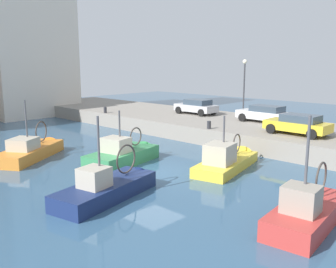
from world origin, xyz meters
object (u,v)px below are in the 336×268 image
(fishing_boat_navy, at_px, (112,193))
(mooring_bollard_north, at_px, (105,110))
(fishing_boat_red, at_px, (310,219))
(quay_streetlamp, at_px, (244,79))
(fishing_boat_green, at_px, (126,160))
(parked_car_white, at_px, (265,114))
(fishing_boat_orange, at_px, (33,155))
(mooring_bollard_mid, at_px, (209,125))
(parked_car_silver, at_px, (196,106))
(fishing_boat_yellow, at_px, (229,164))
(parked_car_yellow, at_px, (298,124))

(fishing_boat_navy, distance_m, mooring_bollard_north, 18.80)
(fishing_boat_red, relative_size, quay_streetlamp, 1.18)
(fishing_boat_green, relative_size, parked_car_white, 1.34)
(fishing_boat_orange, relative_size, mooring_bollard_north, 10.96)
(mooring_bollard_mid, distance_m, mooring_bollard_north, 12.00)
(parked_car_silver, xyz_separation_m, quay_streetlamp, (0.43, -4.61, 2.56))
(fishing_boat_navy, relative_size, mooring_bollard_mid, 11.13)
(fishing_boat_yellow, xyz_separation_m, parked_car_silver, (8.95, 9.73, 1.71))
(fishing_boat_green, height_order, fishing_boat_navy, fishing_boat_navy)
(mooring_bollard_north, xyz_separation_m, quay_streetlamp, (5.65, -11.17, 2.98))
(parked_car_silver, height_order, quay_streetlamp, quay_streetlamp)
(mooring_bollard_mid, bearing_deg, quay_streetlamp, 8.36)
(parked_car_white, distance_m, mooring_bollard_north, 14.40)
(fishing_boat_navy, distance_m, mooring_bollard_mid, 11.59)
(fishing_boat_navy, xyz_separation_m, mooring_bollard_mid, (11.07, 3.13, 1.37))
(parked_car_yellow, distance_m, parked_car_silver, 11.29)
(fishing_boat_green, xyz_separation_m, mooring_bollard_mid, (6.91, -0.81, 1.35))
(parked_car_white, height_order, quay_streetlamp, quay_streetlamp)
(fishing_boat_navy, distance_m, parked_car_yellow, 13.65)
(fishing_boat_orange, bearing_deg, parked_car_white, -25.15)
(mooring_bollard_north, bearing_deg, mooring_bollard_mid, -90.00)
(fishing_boat_green, distance_m, fishing_boat_navy, 5.73)
(fishing_boat_navy, xyz_separation_m, quay_streetlamp, (16.72, 3.96, 4.35))
(fishing_boat_red, relative_size, parked_car_silver, 1.45)
(fishing_boat_red, distance_m, fishing_boat_orange, 16.70)
(fishing_boat_red, xyz_separation_m, fishing_boat_orange, (-2.50, 16.51, -0.01))
(fishing_boat_navy, bearing_deg, fishing_boat_orange, 84.41)
(fishing_boat_navy, distance_m, parked_car_silver, 18.49)
(fishing_boat_orange, height_order, mooring_bollard_mid, fishing_boat_orange)
(fishing_boat_green, height_order, parked_car_silver, fishing_boat_green)
(fishing_boat_red, bearing_deg, mooring_bollard_north, 71.24)
(fishing_boat_yellow, distance_m, parked_car_yellow, 6.35)
(fishing_boat_yellow, bearing_deg, mooring_bollard_north, 77.08)
(fishing_boat_red, distance_m, mooring_bollard_north, 23.94)
(parked_car_yellow, relative_size, mooring_bollard_north, 7.40)
(mooring_bollard_mid, xyz_separation_m, quay_streetlamp, (5.65, 0.83, 2.98))
(fishing_boat_orange, relative_size, parked_car_white, 1.40)
(parked_car_yellow, distance_m, parked_car_white, 5.07)
(fishing_boat_navy, height_order, quay_streetlamp, quay_streetlamp)
(fishing_boat_green, distance_m, parked_car_silver, 13.10)
(parked_car_silver, distance_m, mooring_bollard_north, 8.39)
(fishing_boat_red, xyz_separation_m, mooring_bollard_north, (7.69, 22.63, 1.35))
(fishing_boat_red, bearing_deg, mooring_bollard_mid, 54.14)
(fishing_boat_green, bearing_deg, mooring_bollard_mid, -6.65)
(fishing_boat_green, xyz_separation_m, fishing_boat_yellow, (3.17, -5.09, 0.06))
(fishing_boat_green, xyz_separation_m, fishing_boat_red, (-0.78, -11.44, 0.01))
(fishing_boat_navy, bearing_deg, mooring_bollard_mid, 15.80)
(fishing_boat_navy, xyz_separation_m, parked_car_yellow, (13.34, -2.32, 1.78))
(fishing_boat_orange, xyz_separation_m, parked_car_white, (15.48, -7.26, 1.77))
(mooring_bollard_north, distance_m, quay_streetlamp, 12.87)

